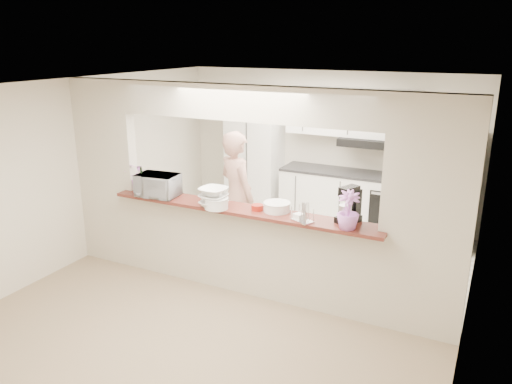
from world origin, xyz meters
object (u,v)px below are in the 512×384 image
Objects in this scene: stand_mixer at (350,206)px; toaster_oven at (158,185)px; refrigerator at (451,190)px; person at (237,197)px.

toaster_oven is at bearing -176.14° from stand_mixer.
person is at bearing -144.26° from refrigerator.
stand_mixer is (2.41, 0.16, 0.04)m from toaster_oven.
refrigerator reaches higher than toaster_oven.
refrigerator is 4.24m from toaster_oven.
refrigerator is at bearing 34.44° from toaster_oven.
refrigerator is 4.26× the size of stand_mixer.
stand_mixer is 1.96m from person.
stand_mixer is (-0.79, -2.59, 0.42)m from refrigerator.
stand_mixer is 0.22× the size of person.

